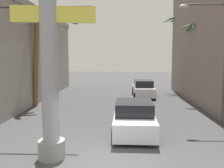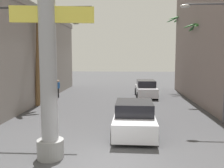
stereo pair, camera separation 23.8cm
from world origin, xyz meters
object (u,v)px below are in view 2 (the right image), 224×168
at_px(neon_sign_pole, 47,14).
at_px(palm_tree_mid_left, 38,49).
at_px(traffic_light_mast, 19,44).
at_px(palm_tree_far_right, 182,42).
at_px(car_lead, 134,117).
at_px(pedestrian_far_left, 58,87).
at_px(street_lamp, 219,50).
at_px(car_far, 146,89).
at_px(palm_tree_mid_right, 200,54).

xyz_separation_m(neon_sign_pole, palm_tree_mid_left, (-3.89, 9.81, -0.93)).
height_order(neon_sign_pole, traffic_light_mast, neon_sign_pole).
distance_m(palm_tree_far_right, palm_tree_mid_left, 16.04).
distance_m(neon_sign_pole, palm_tree_mid_left, 10.60).
relative_size(car_lead, pedestrian_far_left, 3.25).
distance_m(street_lamp, pedestrian_far_left, 14.45).
relative_size(neon_sign_pole, palm_tree_far_right, 1.24).
relative_size(neon_sign_pole, car_far, 2.36).
height_order(palm_tree_mid_right, palm_tree_mid_left, palm_tree_mid_left).
distance_m(traffic_light_mast, car_lead, 6.77).
bearing_deg(pedestrian_far_left, traffic_light_mast, -84.41).
relative_size(neon_sign_pole, palm_tree_mid_left, 1.45).
xyz_separation_m(neon_sign_pole, traffic_light_mast, (-2.52, 3.40, -0.85)).
distance_m(car_far, palm_tree_mid_left, 10.34).
height_order(car_far, pedestrian_far_left, pedestrian_far_left).
xyz_separation_m(palm_tree_far_right, palm_tree_mid_left, (-12.73, -9.70, -1.09)).
height_order(street_lamp, car_lead, street_lamp).
bearing_deg(street_lamp, pedestrian_far_left, 143.83).
height_order(neon_sign_pole, palm_tree_far_right, neon_sign_pole).
bearing_deg(palm_tree_mid_left, car_lead, -41.33).
bearing_deg(palm_tree_far_right, car_far, -130.69).
distance_m(traffic_light_mast, palm_tree_mid_right, 14.26).
bearing_deg(pedestrian_far_left, car_far, 5.76).
bearing_deg(palm_tree_far_right, street_lamp, -94.04).
bearing_deg(neon_sign_pole, car_far, 72.54).
bearing_deg(car_lead, palm_tree_mid_right, 56.62).
bearing_deg(palm_tree_mid_right, car_far, 149.52).
relative_size(street_lamp, car_far, 1.54).
xyz_separation_m(street_lamp, palm_tree_mid_left, (-11.73, 4.39, 0.16)).
height_order(street_lamp, traffic_light_mast, street_lamp).
height_order(neon_sign_pole, car_far, neon_sign_pole).
xyz_separation_m(car_far, palm_tree_far_right, (4.26, 4.95, 4.64)).
distance_m(car_lead, palm_tree_mid_left, 10.06).
xyz_separation_m(street_lamp, pedestrian_far_left, (-11.38, 8.32, -3.18)).
xyz_separation_m(car_lead, pedestrian_far_left, (-6.70, 10.14, 0.23)).
height_order(traffic_light_mast, palm_tree_far_right, palm_tree_far_right).
relative_size(traffic_light_mast, palm_tree_mid_left, 0.87).
bearing_deg(palm_tree_far_right, palm_tree_mid_right, -90.57).
bearing_deg(traffic_light_mast, car_lead, 2.04).
xyz_separation_m(neon_sign_pole, palm_tree_far_right, (8.84, 19.51, 0.16)).
xyz_separation_m(palm_tree_far_right, pedestrian_far_left, (-12.37, -5.77, -4.44)).
xyz_separation_m(car_lead, palm_tree_mid_right, (5.60, 8.50, 3.21)).
xyz_separation_m(neon_sign_pole, car_lead, (3.17, 3.60, -4.51)).
xyz_separation_m(car_lead, car_far, (1.41, 10.96, 0.03)).
bearing_deg(car_lead, traffic_light_mast, -177.96).
relative_size(traffic_light_mast, car_lead, 1.19).
bearing_deg(car_far, street_lamp, -70.36).
height_order(car_lead, palm_tree_mid_left, palm_tree_mid_left).
bearing_deg(pedestrian_far_left, palm_tree_mid_left, -95.21).
relative_size(car_far, palm_tree_mid_right, 0.66).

